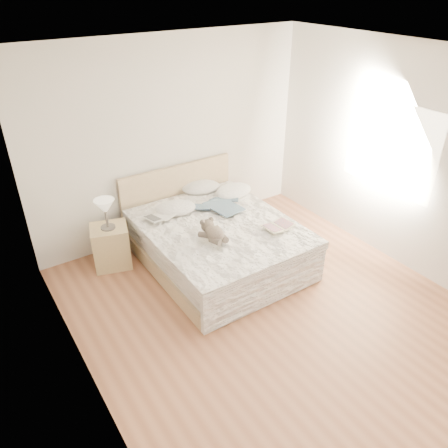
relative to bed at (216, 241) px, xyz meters
The scene contains 16 objects.
floor 1.23m from the bed, 90.00° to the right, with size 4.00×4.50×0.00m, color brown.
ceiling 2.67m from the bed, 90.00° to the right, with size 4.00×4.50×0.00m, color white.
wall_back 1.49m from the bed, 90.00° to the left, with size 4.00×0.02×2.70m, color silver.
wall_left 2.55m from the bed, 149.21° to the right, with size 0.02×4.50×2.70m, color silver.
wall_right 2.55m from the bed, 30.79° to the right, with size 0.02×4.50×2.70m, color silver.
window 2.46m from the bed, 24.16° to the right, with size 0.02×1.30×1.10m, color white.
bed is the anchor object (origin of this frame).
nightstand 1.33m from the bed, 149.88° to the left, with size 0.45×0.40×0.56m, color tan.
table_lamp 1.44m from the bed, 150.53° to the left, with size 0.30×0.30×0.39m.
pillow_left 0.68m from the bed, 118.57° to the left, with size 0.53×0.37×0.16m, color white.
pillow_middle 1.00m from the bed, 70.14° to the left, with size 0.55×0.39×0.17m, color silver.
pillow_right 0.88m from the bed, 39.30° to the left, with size 0.56×0.39×0.17m, color white.
blouse 0.48m from the bed, 39.58° to the left, with size 0.53×0.56×0.02m, color #3A5166, non-canonical shape.
photo_book 0.78m from the bed, 141.94° to the left, with size 0.35×0.24×0.03m, color silver.
childrens_book 0.85m from the bed, 46.47° to the right, with size 0.38×0.25×0.02m, color beige.
teddy_bear 0.60m from the bed, 123.50° to the right, with size 0.26×0.37×0.20m, color brown, non-canonical shape.
Camera 1 is at (-2.52, -2.81, 3.34)m, focal length 35.00 mm.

